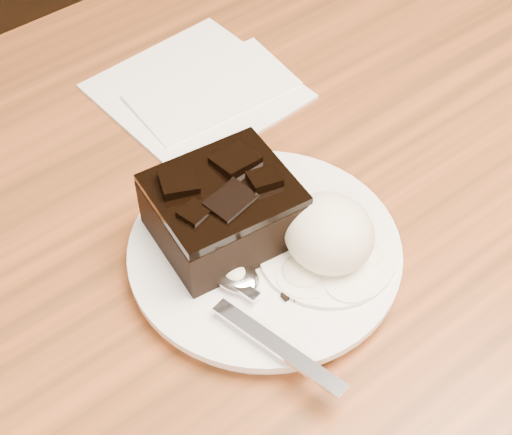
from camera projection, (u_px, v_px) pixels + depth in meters
plate at (265, 255)px, 0.58m from camera, size 0.20×0.20×0.02m
brownie at (223, 213)px, 0.56m from camera, size 0.10×0.09×0.04m
ice_cream_scoop at (329, 233)px, 0.55m from camera, size 0.06×0.06×0.05m
melt_puddle at (327, 251)px, 0.57m from camera, size 0.10×0.10×0.00m
spoon at (235, 276)px, 0.55m from camera, size 0.06×0.16×0.01m
napkin at (197, 90)px, 0.70m from camera, size 0.16×0.16×0.01m
crumb_a at (296, 297)px, 0.54m from camera, size 0.01×0.01×0.00m
crumb_b at (336, 267)px, 0.56m from camera, size 0.01×0.01×0.00m
crumb_c at (285, 297)px, 0.54m from camera, size 0.00×0.01×0.00m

